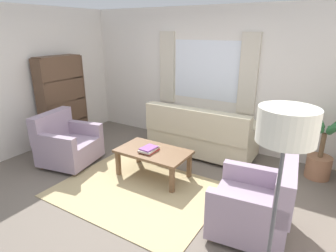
{
  "coord_description": "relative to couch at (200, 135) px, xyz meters",
  "views": [
    {
      "loc": [
        2.21,
        -2.75,
        2.2
      ],
      "look_at": [
        0.09,
        0.7,
        0.79
      ],
      "focal_mm": 30.1,
      "sensor_mm": 36.0,
      "label": 1
    }
  ],
  "objects": [
    {
      "name": "wall_back",
      "position": [
        -0.22,
        0.65,
        0.93
      ],
      "size": [
        5.32,
        0.12,
        2.6
      ],
      "primitive_type": "cube",
      "color": "silver",
      "rests_on": "ground_plane"
    },
    {
      "name": "window_with_curtains",
      "position": [
        -0.22,
        0.57,
        1.08
      ],
      "size": [
        1.98,
        0.07,
        1.4
      ],
      "color": "white"
    },
    {
      "name": "standing_lamp",
      "position": [
        1.74,
        -2.46,
        1.11
      ],
      "size": [
        0.39,
        0.39,
        1.72
      ],
      "color": "#4C4C51",
      "rests_on": "ground_plane"
    },
    {
      "name": "book_stack_on_table",
      "position": [
        -0.31,
        -1.18,
        0.1
      ],
      "size": [
        0.23,
        0.31,
        0.07
      ],
      "color": "#B23833",
      "rests_on": "coffee_table"
    },
    {
      "name": "area_rug",
      "position": [
        -0.22,
        -1.61,
        -0.36
      ],
      "size": [
        2.25,
        1.71,
        0.01
      ],
      "primitive_type": "cube",
      "color": "tan",
      "rests_on": "ground_plane"
    },
    {
      "name": "bookshelf",
      "position": [
        -2.57,
        -0.83,
        0.52
      ],
      "size": [
        0.3,
        0.94,
        1.72
      ],
      "rotation": [
        0.0,
        0.0,
        -1.57
      ],
      "color": "brown",
      "rests_on": "ground_plane"
    },
    {
      "name": "armchair_left",
      "position": [
        -1.79,
        -1.51,
        -0.01
      ],
      "size": [
        0.97,
        0.98,
        0.88
      ],
      "rotation": [
        0.0,
        0.0,
        1.77
      ],
      "color": "#998499",
      "rests_on": "ground_plane"
    },
    {
      "name": "ground_plane",
      "position": [
        -0.22,
        -1.61,
        -0.37
      ],
      "size": [
        6.24,
        6.24,
        0.0
      ],
      "primitive_type": "plane",
      "color": "#6B6056"
    },
    {
      "name": "coffee_table",
      "position": [
        -0.27,
        -1.12,
        0.01
      ],
      "size": [
        1.1,
        0.64,
        0.44
      ],
      "color": "brown",
      "rests_on": "ground_plane"
    },
    {
      "name": "couch",
      "position": [
        0.0,
        0.0,
        0.0
      ],
      "size": [
        1.9,
        0.82,
        0.92
      ],
      "rotation": [
        0.0,
        0.0,
        3.14
      ],
      "color": "#BCB293",
      "rests_on": "ground_plane"
    },
    {
      "name": "potted_plant",
      "position": [
        1.93,
        0.18,
        0.13
      ],
      "size": [
        1.3,
        0.95,
        1.19
      ],
      "color": "#9E6B4C",
      "rests_on": "ground_plane"
    },
    {
      "name": "wall_left",
      "position": [
        -2.88,
        -1.61,
        0.93
      ],
      "size": [
        0.12,
        4.4,
        2.6
      ],
      "primitive_type": "cube",
      "color": "silver",
      "rests_on": "ground_plane"
    },
    {
      "name": "armchair_right",
      "position": [
        1.43,
        -1.59,
        -0.01
      ],
      "size": [
        0.91,
        0.93,
        0.88
      ],
      "rotation": [
        0.0,
        0.0,
        -1.46
      ],
      "color": "#998499",
      "rests_on": "ground_plane"
    }
  ]
}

